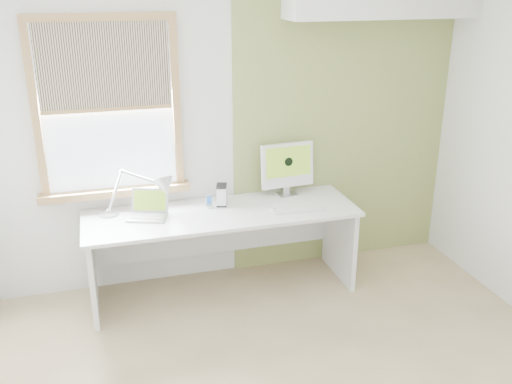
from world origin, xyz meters
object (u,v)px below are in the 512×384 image
object	(u,v)px
external_drive	(222,195)
laptop	(149,210)
desk	(221,231)
imac	(287,166)
desk_lamp	(154,190)

from	to	relation	value
external_drive	laptop	bearing A→B (deg)	-172.79
desk	laptop	bearing A→B (deg)	178.78
imac	desk	bearing A→B (deg)	-165.22
laptop	imac	bearing A→B (deg)	7.30
desk	desk_lamp	size ratio (longest dim) A/B	3.40
laptop	imac	world-z (taller)	imac
desk	desk_lamp	bearing A→B (deg)	173.30
desk	desk_lamp	xyz separation A→B (m)	(-0.52, 0.06, 0.39)
external_drive	imac	xyz separation A→B (m)	(0.60, 0.08, 0.17)
desk_lamp	desk	bearing A→B (deg)	-6.70
imac	laptop	bearing A→B (deg)	-172.70
imac	external_drive	bearing A→B (deg)	-172.62
laptop	external_drive	size ratio (longest dim) A/B	2.07
desk	imac	world-z (taller)	imac
imac	desk_lamp	bearing A→B (deg)	-174.72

